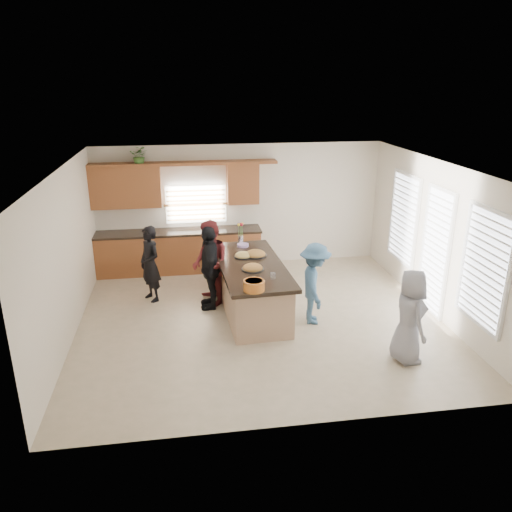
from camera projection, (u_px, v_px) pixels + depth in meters
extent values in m
plane|color=beige|center=(260.00, 319.00, 9.14)|extent=(6.50, 6.50, 0.00)
cube|color=silver|center=(240.00, 206.00, 11.46)|extent=(6.50, 0.02, 2.80)
cube|color=silver|center=(301.00, 327.00, 5.88)|extent=(6.50, 0.02, 2.80)
cube|color=silver|center=(66.00, 256.00, 8.21)|extent=(0.02, 6.00, 2.80)
cube|color=silver|center=(435.00, 238.00, 9.13)|extent=(0.02, 6.00, 2.80)
cube|color=white|center=(261.00, 166.00, 8.20)|extent=(6.50, 6.00, 0.02)
cube|color=brown|center=(179.00, 252.00, 11.29)|extent=(3.65, 0.62, 0.90)
cube|color=black|center=(178.00, 232.00, 11.13)|extent=(3.70, 0.65, 0.05)
cube|color=brown|center=(126.00, 187.00, 10.76)|extent=(1.50, 0.36, 0.90)
cube|color=brown|center=(243.00, 183.00, 11.12)|extent=(0.70, 0.36, 0.90)
cube|color=brown|center=(184.00, 163.00, 10.77)|extent=(4.05, 0.40, 0.06)
cube|color=brown|center=(196.00, 204.00, 11.26)|extent=(1.35, 0.08, 0.85)
cube|color=white|center=(404.00, 218.00, 10.33)|extent=(0.06, 1.10, 1.75)
cube|color=white|center=(435.00, 252.00, 9.11)|extent=(0.06, 0.85, 2.25)
cube|color=white|center=(484.00, 268.00, 7.63)|extent=(0.06, 1.10, 1.75)
cube|color=tan|center=(251.00, 289.00, 9.34)|extent=(1.12, 2.55, 0.88)
cube|color=black|center=(251.00, 265.00, 9.17)|extent=(1.28, 2.75, 0.07)
cube|color=black|center=(251.00, 308.00, 9.47)|extent=(1.04, 2.46, 0.08)
cylinder|color=black|center=(253.00, 269.00, 8.87)|extent=(0.40, 0.40, 0.02)
ellipsoid|color=#BB783A|center=(253.00, 268.00, 8.86)|extent=(0.36, 0.36, 0.16)
cylinder|color=black|center=(255.00, 255.00, 9.56)|extent=(0.43, 0.43, 0.02)
ellipsoid|color=#BB783A|center=(255.00, 254.00, 9.56)|extent=(0.39, 0.39, 0.18)
cylinder|color=black|center=(243.00, 256.00, 9.50)|extent=(0.35, 0.35, 0.02)
ellipsoid|color=tan|center=(243.00, 256.00, 9.49)|extent=(0.32, 0.32, 0.14)
cylinder|color=orange|center=(254.00, 285.00, 7.98)|extent=(0.34, 0.34, 0.17)
cylinder|color=beige|center=(254.00, 282.00, 7.96)|extent=(0.28, 0.28, 0.04)
cylinder|color=white|center=(273.00, 276.00, 8.45)|extent=(0.09, 0.09, 0.11)
cylinder|color=#AF8CCC|center=(243.00, 245.00, 10.10)|extent=(0.23, 0.23, 0.05)
cylinder|color=silver|center=(241.00, 240.00, 10.22)|extent=(0.11, 0.11, 0.18)
imported|color=#457B31|center=(140.00, 156.00, 10.58)|extent=(0.44, 0.40, 0.42)
imported|color=black|center=(150.00, 264.00, 9.70)|extent=(0.60, 0.66, 1.51)
imported|color=maroon|center=(210.00, 263.00, 9.52)|extent=(0.81, 0.94, 1.66)
imported|color=black|center=(210.00, 267.00, 9.38)|extent=(0.42, 0.96, 1.61)
imported|color=#395E7E|center=(315.00, 284.00, 8.81)|extent=(0.70, 1.03, 1.48)
imported|color=gray|center=(410.00, 316.00, 7.58)|extent=(0.49, 0.74, 1.50)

